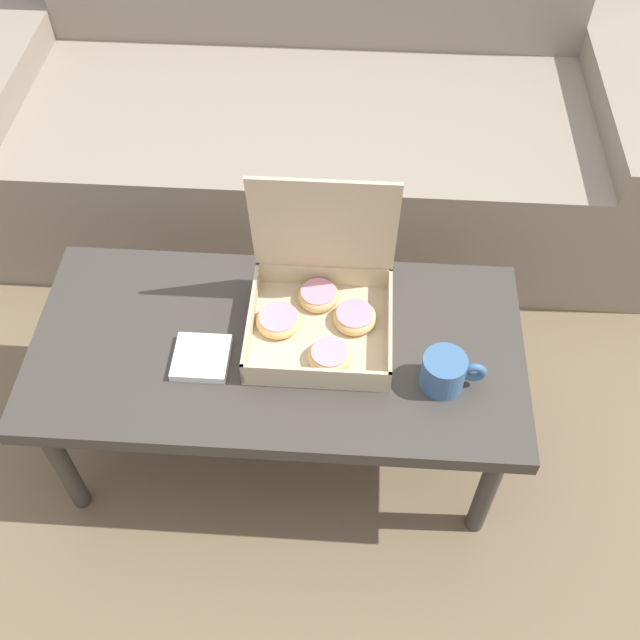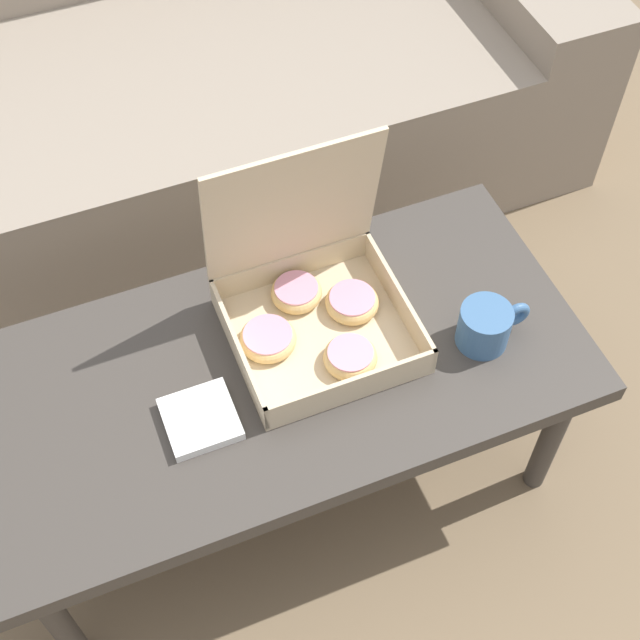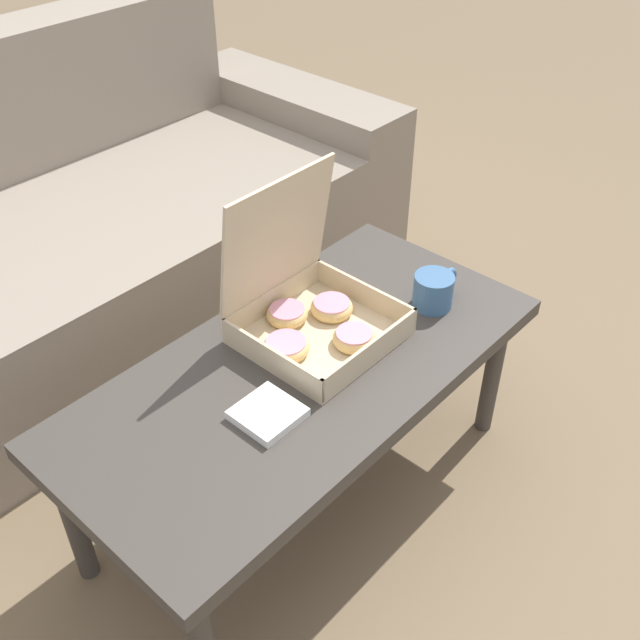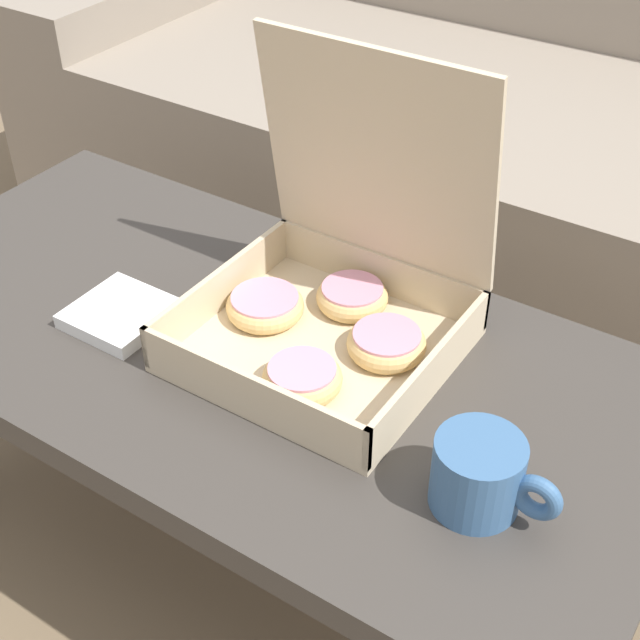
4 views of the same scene
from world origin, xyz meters
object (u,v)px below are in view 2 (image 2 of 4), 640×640
object	(u,v)px
couch	(143,90)
coffee_table	(279,380)
pastry_box	(313,303)
coffee_mug	(486,326)

from	to	relation	value
couch	coffee_table	world-z (taller)	couch
couch	pastry_box	size ratio (longest dim) A/B	6.00
coffee_table	pastry_box	xyz separation A→B (m)	(0.09, 0.07, 0.11)
coffee_table	pastry_box	world-z (taller)	pastry_box
coffee_mug	coffee_table	bearing A→B (deg)	167.32
couch	pastry_box	xyz separation A→B (m)	(0.09, -0.93, 0.20)
coffee_table	pastry_box	bearing A→B (deg)	35.14
couch	coffee_mug	size ratio (longest dim) A/B	15.77
couch	pastry_box	distance (m)	0.96
pastry_box	coffee_table	bearing A→B (deg)	-144.86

